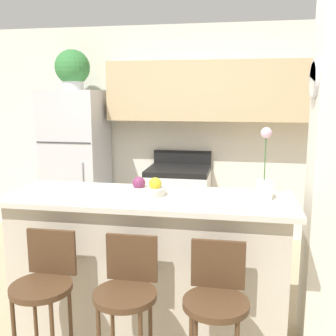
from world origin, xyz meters
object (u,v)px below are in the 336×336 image
potted_plant_on_fridge (72,69)px  fruit_bowl (147,189)px  bar_stool_right (216,303)px  trash_bin (116,231)px  stove_range (178,206)px  bar_stool_left (44,287)px  refrigerator (77,166)px  orchid_vase (264,177)px  bar_stool_mid (127,295)px

potted_plant_on_fridge → fruit_bowl: 2.42m
bar_stool_right → trash_bin: bearing=120.2°
stove_range → fruit_bowl: size_ratio=4.17×
stove_range → bar_stool_left: stove_range is taller
bar_stool_right → trash_bin: bar_stool_right is taller
fruit_bowl → refrigerator: bearing=125.4°
stove_range → potted_plant_on_fridge: (-1.24, -0.02, 1.57)m
orchid_vase → fruit_bowl: orchid_vase is taller
bar_stool_mid → trash_bin: 2.33m
bar_stool_mid → bar_stool_right: bearing=0.0°
bar_stool_right → potted_plant_on_fridge: potted_plant_on_fridge is taller
potted_plant_on_fridge → orchid_vase: 2.86m
fruit_bowl → trash_bin: (-0.74, 1.59, -0.91)m
refrigerator → fruit_bowl: refrigerator is taller
refrigerator → bar_stool_right: refrigerator is taller
bar_stool_right → trash_bin: size_ratio=2.45×
refrigerator → potted_plant_on_fridge: 1.14m
bar_stool_left → bar_stool_right: 1.01m
stove_range → orchid_vase: size_ratio=2.27×
refrigerator → bar_stool_left: refrigerator is taller
potted_plant_on_fridge → trash_bin: bearing=-22.6°
stove_range → trash_bin: (-0.68, -0.25, -0.27)m
stove_range → bar_stool_mid: bearing=-88.3°
stove_range → bar_stool_left: bearing=-100.1°
stove_range → orchid_vase: orchid_vase is taller
refrigerator → bar_stool_left: 2.54m
stove_range → trash_bin: 0.78m
bar_stool_mid → fruit_bowl: bearing=91.4°
fruit_bowl → potted_plant_on_fridge: bearing=125.4°
stove_range → orchid_vase: bearing=-64.9°
bar_stool_mid → potted_plant_on_fridge: potted_plant_on_fridge is taller
refrigerator → bar_stool_right: 3.02m
refrigerator → bar_stool_mid: 2.74m
bar_stool_right → orchid_vase: (0.27, 0.61, 0.58)m
bar_stool_left → bar_stool_right: bearing=0.0°
bar_stool_right → fruit_bowl: size_ratio=3.62×
refrigerator → bar_stool_left: (0.81, -2.39, -0.28)m
bar_stool_left → bar_stool_right: size_ratio=1.00×
bar_stool_mid → trash_bin: (-0.76, 2.16, -0.42)m
fruit_bowl → stove_range: bearing=91.8°
refrigerator → bar_stool_mid: (1.31, -2.39, -0.28)m
stove_range → bar_stool_left: size_ratio=1.15×
potted_plant_on_fridge → bar_stool_right: bearing=-52.8°
refrigerator → stove_range: (1.24, 0.02, -0.43)m
bar_stool_mid → potted_plant_on_fridge: bearing=118.7°
bar_stool_mid → stove_range: bearing=91.7°
bar_stool_mid → bar_stool_right: same height
stove_range → bar_stool_right: (0.58, -2.41, 0.15)m
bar_stool_mid → trash_bin: size_ratio=2.45×
bar_stool_left → trash_bin: bearing=96.7°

